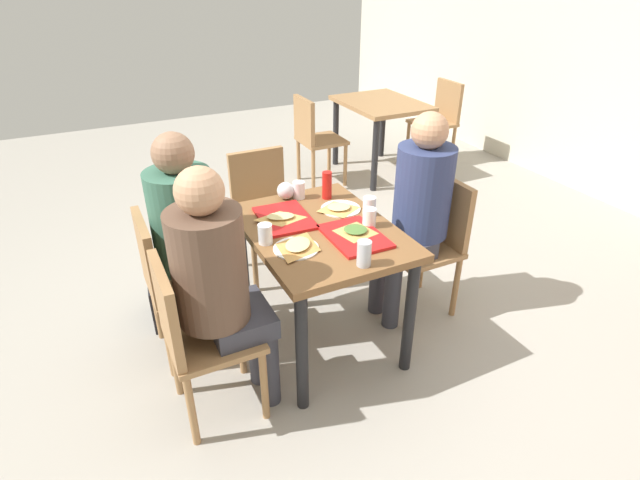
# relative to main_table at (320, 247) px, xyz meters

# --- Properties ---
(ground_plane) EXTENTS (10.00, 10.00, 0.02)m
(ground_plane) POSITION_rel_main_table_xyz_m (0.00, 0.00, -0.62)
(ground_plane) COLOR #9E998E
(main_table) EXTENTS (0.97, 0.73, 0.73)m
(main_table) POSITION_rel_main_table_xyz_m (0.00, 0.00, 0.00)
(main_table) COLOR brown
(main_table) RESTS_ON ground_plane
(chair_near_left) EXTENTS (0.40, 0.40, 0.84)m
(chair_near_left) POSITION_rel_main_table_xyz_m (-0.24, -0.75, -0.12)
(chair_near_left) COLOR #9E7247
(chair_near_left) RESTS_ON ground_plane
(chair_near_right) EXTENTS (0.40, 0.40, 0.84)m
(chair_near_right) POSITION_rel_main_table_xyz_m (0.24, -0.75, -0.12)
(chair_near_right) COLOR #9E7247
(chair_near_right) RESTS_ON ground_plane
(chair_far_side) EXTENTS (0.40, 0.40, 0.84)m
(chair_far_side) POSITION_rel_main_table_xyz_m (0.00, 0.75, -0.12)
(chair_far_side) COLOR #9E7247
(chair_far_side) RESTS_ON ground_plane
(chair_left_end) EXTENTS (0.40, 0.40, 0.84)m
(chair_left_end) POSITION_rel_main_table_xyz_m (-0.87, 0.00, -0.12)
(chair_left_end) COLOR #9E7247
(chair_left_end) RESTS_ON ground_plane
(person_in_red) EXTENTS (0.32, 0.42, 1.25)m
(person_in_red) POSITION_rel_main_table_xyz_m (-0.24, -0.61, 0.13)
(person_in_red) COLOR #383842
(person_in_red) RESTS_ON ground_plane
(person_in_brown_jacket) EXTENTS (0.32, 0.42, 1.25)m
(person_in_brown_jacket) POSITION_rel_main_table_xyz_m (0.24, -0.61, 0.13)
(person_in_brown_jacket) COLOR #383842
(person_in_brown_jacket) RESTS_ON ground_plane
(person_far_side) EXTENTS (0.32, 0.42, 1.25)m
(person_far_side) POSITION_rel_main_table_xyz_m (-0.00, 0.61, 0.13)
(person_far_side) COLOR #383842
(person_far_side) RESTS_ON ground_plane
(tray_red_near) EXTENTS (0.38, 0.28, 0.02)m
(tray_red_near) POSITION_rel_main_table_xyz_m (-0.17, -0.13, 0.12)
(tray_red_near) COLOR red
(tray_red_near) RESTS_ON main_table
(tray_red_far) EXTENTS (0.36, 0.26, 0.02)m
(tray_red_far) POSITION_rel_main_table_xyz_m (0.17, 0.11, 0.12)
(tray_red_far) COLOR red
(tray_red_far) RESTS_ON main_table
(paper_plate_center) EXTENTS (0.22, 0.22, 0.01)m
(paper_plate_center) POSITION_rel_main_table_xyz_m (-0.15, 0.20, 0.12)
(paper_plate_center) COLOR white
(paper_plate_center) RESTS_ON main_table
(paper_plate_near_edge) EXTENTS (0.22, 0.22, 0.01)m
(paper_plate_near_edge) POSITION_rel_main_table_xyz_m (0.15, -0.20, 0.12)
(paper_plate_near_edge) COLOR white
(paper_plate_near_edge) RESTS_ON main_table
(pizza_slice_a) EXTENTS (0.19, 0.24, 0.02)m
(pizza_slice_a) POSITION_rel_main_table_xyz_m (-0.16, -0.15, 0.14)
(pizza_slice_a) COLOR tan
(pizza_slice_a) RESTS_ON tray_red_near
(pizza_slice_b) EXTENTS (0.23, 0.23, 0.02)m
(pizza_slice_b) POSITION_rel_main_table_xyz_m (0.15, 0.13, 0.14)
(pizza_slice_b) COLOR tan
(pizza_slice_b) RESTS_ON tray_red_far
(pizza_slice_c) EXTENTS (0.20, 0.21, 0.02)m
(pizza_slice_c) POSITION_rel_main_table_xyz_m (-0.14, 0.18, 0.13)
(pizza_slice_c) COLOR tan
(pizza_slice_c) RESTS_ON paper_plate_center
(pizza_slice_d) EXTENTS (0.27, 0.27, 0.02)m
(pizza_slice_d) POSITION_rel_main_table_xyz_m (0.14, -0.19, 0.13)
(pizza_slice_d) COLOR #C68C47
(pizza_slice_d) RESTS_ON paper_plate_near_edge
(plastic_cup_a) EXTENTS (0.07, 0.07, 0.10)m
(plastic_cup_a) POSITION_rel_main_table_xyz_m (-0.02, 0.31, 0.16)
(plastic_cup_a) COLOR white
(plastic_cup_a) RESTS_ON main_table
(plastic_cup_b) EXTENTS (0.07, 0.07, 0.10)m
(plastic_cup_b) POSITION_rel_main_table_xyz_m (0.02, -0.31, 0.16)
(plastic_cup_b) COLOR white
(plastic_cup_b) RESTS_ON main_table
(plastic_cup_c) EXTENTS (0.07, 0.07, 0.10)m
(plastic_cup_c) POSITION_rel_main_table_xyz_m (-0.39, 0.05, 0.16)
(plastic_cup_c) COLOR white
(plastic_cup_c) RESTS_ON main_table
(plastic_cup_d) EXTENTS (0.07, 0.07, 0.10)m
(plastic_cup_d) POSITION_rel_main_table_xyz_m (0.10, 0.24, 0.16)
(plastic_cup_d) COLOR white
(plastic_cup_d) RESTS_ON main_table
(soda_can) EXTENTS (0.07, 0.07, 0.12)m
(soda_can) POSITION_rel_main_table_xyz_m (0.41, 0.02, 0.18)
(soda_can) COLOR #B7BCC6
(soda_can) RESTS_ON main_table
(condiment_bottle) EXTENTS (0.06, 0.06, 0.16)m
(condiment_bottle) POSITION_rel_main_table_xyz_m (-0.31, 0.20, 0.19)
(condiment_bottle) COLOR red
(condiment_bottle) RESTS_ON main_table
(foil_bundle) EXTENTS (0.10, 0.10, 0.10)m
(foil_bundle) POSITION_rel_main_table_xyz_m (-0.41, -0.02, 0.16)
(foil_bundle) COLOR silver
(foil_bundle) RESTS_ON main_table
(handbag) EXTENTS (0.34, 0.20, 0.28)m
(handbag) POSITION_rel_main_table_xyz_m (-0.59, -0.76, -0.47)
(handbag) COLOR black
(handbag) RESTS_ON ground_plane
(background_table) EXTENTS (0.90, 0.70, 0.73)m
(background_table) POSITION_rel_main_table_xyz_m (-2.09, 1.70, -0.01)
(background_table) COLOR #9E7247
(background_table) RESTS_ON ground_plane
(background_chair_near) EXTENTS (0.40, 0.40, 0.84)m
(background_chair_near) POSITION_rel_main_table_xyz_m (-2.09, 0.96, -0.12)
(background_chair_near) COLOR #9E7247
(background_chair_near) RESTS_ON ground_plane
(background_chair_far) EXTENTS (0.40, 0.40, 0.84)m
(background_chair_far) POSITION_rel_main_table_xyz_m (-2.09, 2.43, -0.12)
(background_chair_far) COLOR #9E7247
(background_chair_far) RESTS_ON ground_plane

